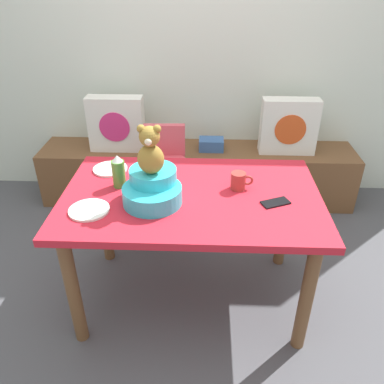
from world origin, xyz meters
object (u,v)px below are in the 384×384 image
(dinner_plate_far, at_px, (110,169))
(dining_table, at_px, (191,210))
(infant_seat_teal, at_px, (153,188))
(dinner_plate_near, at_px, (89,210))
(teddy_bear, at_px, (150,151))
(coffee_mug, at_px, (239,181))
(cell_phone, at_px, (275,203))
(book_stack, at_px, (211,144))
(highchair, at_px, (164,166))
(pillow_floral_right, at_px, (289,126))
(pillow_floral_left, at_px, (116,124))
(ketchup_bottle, at_px, (119,172))

(dinner_plate_far, bearing_deg, dining_table, -27.33)
(infant_seat_teal, relative_size, dinner_plate_near, 1.65)
(infant_seat_teal, height_order, teddy_bear, teddy_bear)
(teddy_bear, height_order, coffee_mug, teddy_bear)
(dining_table, height_order, cell_phone, cell_phone)
(dinner_plate_near, height_order, dinner_plate_far, same)
(book_stack, height_order, highchair, highchair)
(book_stack, bearing_deg, infant_seat_teal, -103.72)
(pillow_floral_right, bearing_deg, book_stack, 178.02)
(infant_seat_teal, height_order, cell_phone, infant_seat_teal)
(teddy_bear, height_order, cell_phone, teddy_bear)
(infant_seat_teal, bearing_deg, dinner_plate_far, 131.99)
(book_stack, xyz_separation_m, coffee_mug, (0.14, -1.12, 0.28))
(teddy_bear, bearing_deg, infant_seat_teal, 90.00)
(cell_phone, bearing_deg, teddy_bear, 66.53)
(dining_table, height_order, dinner_plate_far, dinner_plate_far)
(coffee_mug, height_order, cell_phone, coffee_mug)
(highchair, bearing_deg, infant_seat_teal, -87.49)
(pillow_floral_right, relative_size, dinner_plate_near, 2.20)
(pillow_floral_right, height_order, cell_phone, pillow_floral_right)
(pillow_floral_left, bearing_deg, book_stack, 1.57)
(highchair, distance_m, teddy_bear, 0.96)
(highchair, bearing_deg, coffee_mug, -54.84)
(infant_seat_teal, xyz_separation_m, dinner_plate_near, (-0.30, -0.11, -0.07))
(highchair, xyz_separation_m, infant_seat_teal, (0.04, -0.82, 0.29))
(coffee_mug, relative_size, dinner_plate_near, 0.60)
(pillow_floral_right, bearing_deg, infant_seat_teal, -126.47)
(book_stack, height_order, ketchup_bottle, ketchup_bottle)
(dining_table, height_order, highchair, highchair)
(ketchup_bottle, distance_m, dinner_plate_far, 0.23)
(highchair, bearing_deg, dining_table, -72.93)
(teddy_bear, height_order, dinner_plate_far, teddy_bear)
(dining_table, xyz_separation_m, infant_seat_teal, (-0.19, -0.08, 0.18))
(pillow_floral_right, relative_size, dining_table, 0.32)
(dinner_plate_near, bearing_deg, pillow_floral_left, 96.57)
(cell_phone, bearing_deg, highchair, 15.40)
(infant_seat_teal, distance_m, coffee_mug, 0.46)
(infant_seat_teal, distance_m, cell_phone, 0.63)
(ketchup_bottle, relative_size, cell_phone, 1.28)
(book_stack, distance_m, infant_seat_teal, 1.33)
(book_stack, relative_size, highchair, 0.25)
(cell_phone, bearing_deg, coffee_mug, 28.68)
(highchair, height_order, dinner_plate_far, highchair)
(teddy_bear, bearing_deg, pillow_floral_right, 53.55)
(dinner_plate_near, bearing_deg, ketchup_bottle, 67.93)
(highchair, height_order, ketchup_bottle, ketchup_bottle)
(infant_seat_teal, bearing_deg, pillow_floral_left, 110.32)
(pillow_floral_right, height_order, infant_seat_teal, same)
(pillow_floral_left, bearing_deg, dinner_plate_far, -79.91)
(coffee_mug, height_order, dinner_plate_far, coffee_mug)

